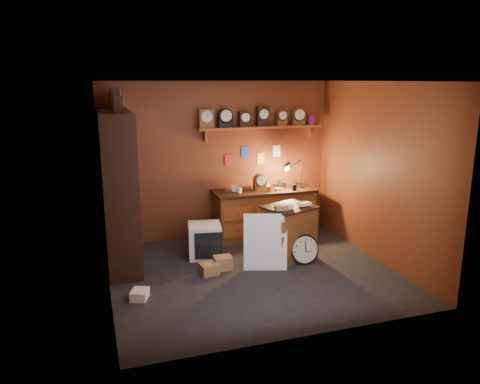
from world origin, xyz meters
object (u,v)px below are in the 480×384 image
Objects in this scene: low_cabinet at (289,230)px; big_round_clock at (304,249)px; workbench at (264,210)px; shelving_unit at (116,183)px.

low_cabinet is 0.40m from big_round_clock.
workbench reaches higher than big_round_clock.
workbench is 1.96× the size of low_cabinet.
shelving_unit is 1.43× the size of workbench.
low_cabinet is 1.99× the size of big_round_clock.
low_cabinet is at bearing -89.44° from workbench.
low_cabinet is at bearing -12.93° from shelving_unit.
big_round_clock is (0.12, -1.39, -0.25)m from workbench.
big_round_clock is (2.65, -0.89, -1.03)m from shelving_unit.
low_cabinet reaches higher than big_round_clock.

